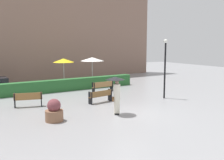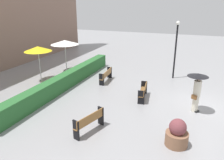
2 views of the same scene
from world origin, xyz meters
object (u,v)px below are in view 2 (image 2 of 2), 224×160
at_px(bench_back_row, 106,75).
at_px(lamp_post, 176,44).
at_px(patio_umbrella_yellow, 38,49).
at_px(bench_mid_center, 143,91).
at_px(patio_umbrella_white, 65,42).
at_px(planter_pot, 177,134).
at_px(bench_far_left, 90,121).
at_px(pedestrian_with_umbrella, 197,86).

bearing_deg(bench_back_row, lamp_post, -59.86).
bearing_deg(lamp_post, patio_umbrella_yellow, 114.91).
bearing_deg(patio_umbrella_yellow, bench_mid_center, -93.00).
height_order(bench_mid_center, bench_back_row, bench_back_row).
height_order(patio_umbrella_yellow, patio_umbrella_white, patio_umbrella_white).
relative_size(lamp_post, patio_umbrella_yellow, 1.66).
bearing_deg(patio_umbrella_yellow, planter_pot, -113.66).
xyz_separation_m(patio_umbrella_yellow, patio_umbrella_white, (2.71, -0.47, 0.06)).
xyz_separation_m(bench_back_row, lamp_post, (2.57, -4.43, 2.07)).
relative_size(bench_mid_center, planter_pot, 1.54).
relative_size(bench_far_left, lamp_post, 0.40).
relative_size(bench_far_left, bench_mid_center, 0.95).
height_order(bench_mid_center, pedestrian_with_umbrella, pedestrian_with_umbrella).
xyz_separation_m(pedestrian_with_umbrella, patio_umbrella_yellow, (1.05, 10.67, 0.96)).
bearing_deg(bench_far_left, pedestrian_with_umbrella, -48.27).
bearing_deg(bench_back_row, bench_far_left, -163.49).
relative_size(bench_mid_center, pedestrian_with_umbrella, 0.84).
bearing_deg(planter_pot, bench_mid_center, 30.36).
bearing_deg(planter_pot, patio_umbrella_yellow, 66.34).
height_order(bench_mid_center, patio_umbrella_yellow, patio_umbrella_yellow).
bearing_deg(pedestrian_with_umbrella, patio_umbrella_white, 69.75).
xyz_separation_m(planter_pot, lamp_post, (8.59, 1.15, 2.07)).
relative_size(pedestrian_with_umbrella, planter_pot, 1.83).
relative_size(lamp_post, patio_umbrella_white, 1.63).
relative_size(planter_pot, patio_umbrella_white, 0.45).
distance_m(pedestrian_with_umbrella, planter_pot, 3.54).
relative_size(bench_mid_center, lamp_post, 0.42).
xyz_separation_m(bench_far_left, planter_pot, (0.41, -3.68, -0.05)).
distance_m(bench_back_row, pedestrian_with_umbrella, 6.75).
xyz_separation_m(bench_mid_center, planter_pot, (-4.02, -2.36, 0.01)).
bearing_deg(lamp_post, patio_umbrella_white, 99.67).
distance_m(bench_far_left, patio_umbrella_white, 9.80).
height_order(bench_mid_center, planter_pot, planter_pot).
xyz_separation_m(bench_mid_center, pedestrian_with_umbrella, (-0.65, -2.92, 0.92)).
height_order(pedestrian_with_umbrella, lamp_post, lamp_post).
bearing_deg(bench_mid_center, bench_far_left, 163.36).
bearing_deg(bench_back_row, planter_pot, -137.14).
bearing_deg(bench_mid_center, lamp_post, -14.76).
relative_size(bench_far_left, pedestrian_with_umbrella, 0.80).
xyz_separation_m(planter_pot, patio_umbrella_white, (7.14, 9.65, 1.92)).
bearing_deg(pedestrian_with_umbrella, lamp_post, 18.19).
height_order(bench_far_left, lamp_post, lamp_post).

